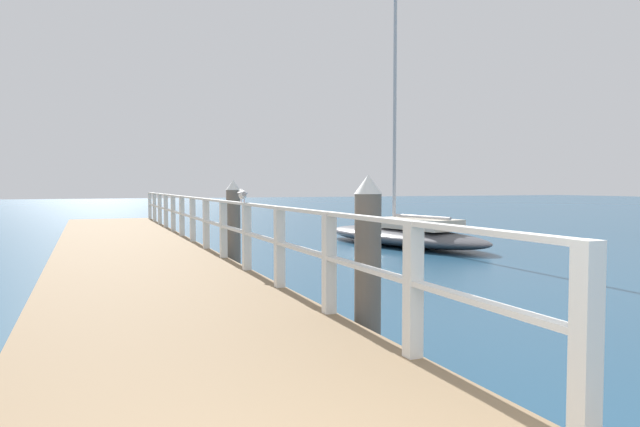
{
  "coord_description": "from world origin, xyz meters",
  "views": [
    {
      "loc": [
        -0.87,
        -1.34,
        1.74
      ],
      "look_at": [
        4.0,
        10.62,
        1.11
      ],
      "focal_mm": 32.22,
      "sensor_mm": 36.0,
      "label": 1
    }
  ],
  "objects_px": {
    "dock_piling_near": "(368,263)",
    "boat_2": "(403,233)",
    "dock_piling_far": "(233,226)",
    "seagull_foreground": "(242,194)"
  },
  "relations": [
    {
      "from": "dock_piling_far",
      "to": "seagull_foreground",
      "type": "relative_size",
      "value": 3.89
    },
    {
      "from": "seagull_foreground",
      "to": "boat_2",
      "type": "relative_size",
      "value": 0.05
    },
    {
      "from": "seagull_foreground",
      "to": "boat_2",
      "type": "distance_m",
      "value": 8.36
    },
    {
      "from": "dock_piling_near",
      "to": "dock_piling_far",
      "type": "distance_m",
      "value": 5.92
    },
    {
      "from": "dock_piling_far",
      "to": "boat_2",
      "type": "distance_m",
      "value": 6.69
    },
    {
      "from": "boat_2",
      "to": "dock_piling_far",
      "type": "bearing_deg",
      "value": -161.49
    },
    {
      "from": "dock_piling_far",
      "to": "boat_2",
      "type": "bearing_deg",
      "value": 29.34
    },
    {
      "from": "dock_piling_near",
      "to": "boat_2",
      "type": "distance_m",
      "value": 10.89
    },
    {
      "from": "dock_piling_far",
      "to": "seagull_foreground",
      "type": "distance_m",
      "value": 2.34
    },
    {
      "from": "seagull_foreground",
      "to": "boat_2",
      "type": "xyz_separation_m",
      "value": [
        6.19,
        5.47,
        -1.25
      ]
    }
  ]
}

